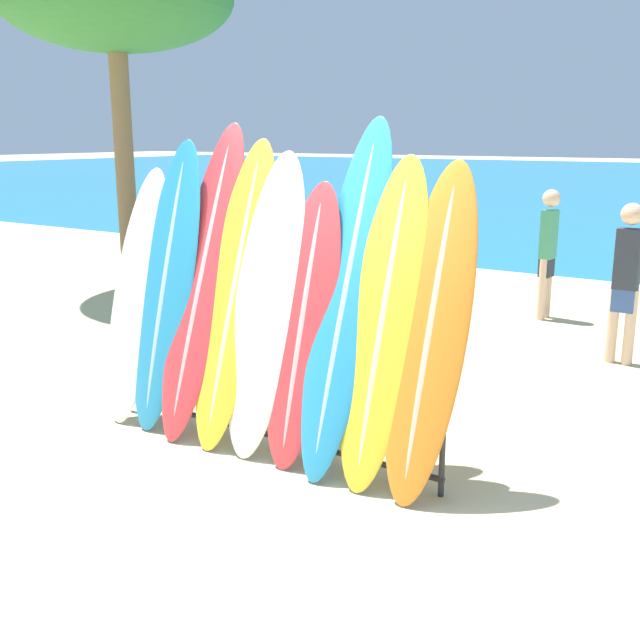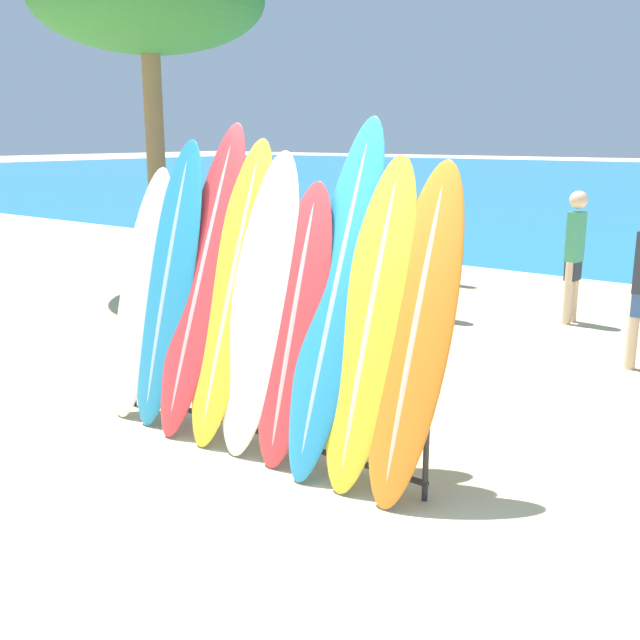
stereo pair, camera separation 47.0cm
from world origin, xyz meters
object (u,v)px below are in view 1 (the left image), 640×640
at_px(surfboard_slot_7, 384,323).
at_px(person_mid_beach, 415,232).
at_px(surfboard_slot_2, 203,280).
at_px(surfboard_slot_5, 303,325).
at_px(person_far_left, 409,251).
at_px(surfboard_slot_4, 265,305).
at_px(surfboard_slot_0, 138,295).
at_px(surfboard_slot_1, 167,285).
at_px(person_near_water, 548,249).
at_px(surfboard_slot_3, 235,293).
at_px(person_far_right, 626,278).
at_px(surfboard_slot_8, 431,332).
at_px(surfboard_slot_6, 347,297).
at_px(surfboard_rack, 263,392).

relative_size(surfboard_slot_7, person_mid_beach, 1.48).
distance_m(surfboard_slot_2, surfboard_slot_5, 1.04).
bearing_deg(surfboard_slot_7, surfboard_slot_5, -177.03).
bearing_deg(person_far_left, surfboard_slot_2, -13.00).
height_order(surfboard_slot_4, person_far_left, surfboard_slot_4).
bearing_deg(surfboard_slot_7, surfboard_slot_2, 178.14).
height_order(surfboard_slot_0, surfboard_slot_1, surfboard_slot_1).
xyz_separation_m(surfboard_slot_7, person_near_water, (-0.42, 5.31, -0.20)).
relative_size(surfboard_slot_3, person_far_right, 1.38).
relative_size(surfboard_slot_3, surfboard_slot_8, 1.06).
height_order(surfboard_slot_6, person_near_water, surfboard_slot_6).
bearing_deg(surfboard_slot_8, surfboard_slot_4, -179.54).
distance_m(surfboard_slot_2, surfboard_slot_6, 1.33).
relative_size(surfboard_slot_1, surfboard_slot_3, 1.00).
relative_size(surfboard_slot_6, person_far_right, 1.48).
height_order(surfboard_slot_1, person_far_right, surfboard_slot_1).
bearing_deg(person_far_left, surfboard_slot_4, -4.70).
height_order(surfboard_slot_5, person_far_left, surfboard_slot_5).
bearing_deg(surfboard_slot_0, surfboard_slot_2, 7.51).
height_order(surfboard_slot_1, surfboard_slot_3, surfboard_slot_3).
height_order(surfboard_slot_4, surfboard_slot_8, surfboard_slot_4).
bearing_deg(surfboard_slot_6, person_mid_beach, 111.65).
xyz_separation_m(surfboard_slot_7, surfboard_slot_8, (0.35, 0.00, -0.01)).
relative_size(surfboard_rack, person_mid_beach, 1.98).
height_order(surfboard_slot_1, surfboard_slot_6, surfboard_slot_6).
relative_size(surfboard_slot_5, surfboard_slot_6, 0.82).
height_order(surfboard_slot_2, surfboard_slot_8, surfboard_slot_2).
height_order(surfboard_slot_4, person_far_right, surfboard_slot_4).
height_order(surfboard_slot_2, person_near_water, surfboard_slot_2).
bearing_deg(surfboard_slot_1, person_far_left, 89.75).
bearing_deg(surfboard_slot_7, surfboard_rack, -176.24).
xyz_separation_m(surfboard_rack, person_near_water, (0.56, 5.38, 0.46)).
height_order(surfboard_rack, surfboard_slot_1, surfboard_slot_1).
height_order(surfboard_rack, surfboard_slot_6, surfboard_slot_6).
relative_size(surfboard_slot_3, person_mid_beach, 1.55).
bearing_deg(surfboard_slot_4, person_mid_beach, 106.35).
relative_size(surfboard_slot_5, person_near_water, 1.21).
distance_m(surfboard_rack, surfboard_slot_7, 1.19).
distance_m(surfboard_slot_1, person_mid_beach, 6.73).
height_order(surfboard_rack, person_mid_beach, person_mid_beach).
bearing_deg(person_mid_beach, surfboard_slot_1, -175.77).
xyz_separation_m(surfboard_slot_2, surfboard_slot_6, (1.33, 0.00, 0.02)).
relative_size(surfboard_slot_7, surfboard_slot_8, 1.01).
relative_size(surfboard_slot_0, surfboard_slot_6, 0.84).
xyz_separation_m(surfboard_slot_7, person_far_right, (0.84, 3.75, -0.20)).
xyz_separation_m(surfboard_slot_0, surfboard_slot_1, (0.31, 0.03, 0.12)).
bearing_deg(person_mid_beach, person_far_left, -160.16).
distance_m(surfboard_slot_2, person_mid_beach, 6.73).
height_order(surfboard_slot_2, surfboard_slot_6, surfboard_slot_6).
relative_size(surfboard_slot_5, surfboard_slot_7, 0.91).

